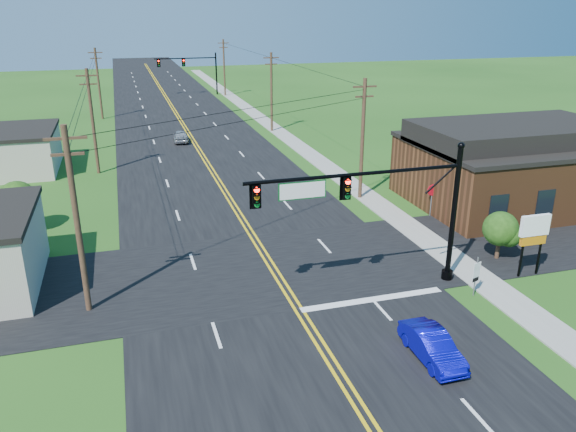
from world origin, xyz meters
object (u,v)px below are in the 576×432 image
object	(u,v)px
signal_mast_main	(375,203)
stop_sign	(432,193)
signal_mast_far	(190,67)
route_sign	(476,274)
blue_car	(432,347)

from	to	relation	value
signal_mast_main	stop_sign	xyz separation A→B (m)	(8.59, 8.91, -3.06)
signal_mast_main	signal_mast_far	world-z (taller)	same
route_sign	signal_mast_main	bearing A→B (deg)	138.24
blue_car	signal_mast_far	bearing A→B (deg)	89.77
blue_car	stop_sign	world-z (taller)	stop_sign
signal_mast_far	stop_sign	bearing A→B (deg)	-82.33
blue_car	signal_mast_main	bearing A→B (deg)	88.81
blue_car	stop_sign	bearing A→B (deg)	60.10
signal_mast_far	blue_car	xyz separation A→B (m)	(-0.22, -78.29, -3.94)
signal_mast_far	stop_sign	distance (m)	63.73
route_sign	stop_sign	bearing A→B (deg)	51.89
blue_car	route_sign	size ratio (longest dim) A/B	1.74
signal_mast_main	route_sign	world-z (taller)	signal_mast_main
signal_mast_main	stop_sign	size ratio (longest dim) A/B	4.82
blue_car	stop_sign	xyz separation A→B (m)	(8.72, 15.19, 1.08)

